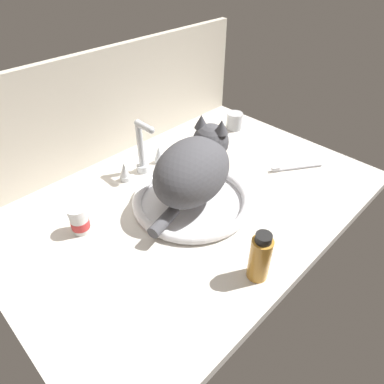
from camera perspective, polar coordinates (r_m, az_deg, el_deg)
The scene contains 9 objects.
countertop at distance 100.50cm, azimuth 0.26°, elevation -1.99°, with size 108.51×72.78×3.00cm, color silver.
backsplash_wall at distance 116.38cm, azimuth -13.32°, elevation 13.33°, with size 108.51×2.40×37.98cm, color beige.
sink_basin at distance 97.76cm, azimuth -0.00°, elevation -1.27°, with size 34.26×34.26×2.74cm.
faucet at distance 108.18cm, azimuth -8.33°, elevation 6.36°, with size 17.15×9.12×18.28cm.
cat at distance 92.72cm, azimuth 0.56°, elevation 4.25°, with size 34.85×24.57×19.74cm.
amber_bottle at distance 77.49cm, azimuth 11.30°, elevation -10.65°, with size 4.81×4.81×13.16cm.
pill_bottle at distance 92.49cm, azimuth -18.32°, elevation -4.55°, with size 4.91×4.91×7.75cm.
metal_jar at distance 135.02cm, azimuth 7.09°, elevation 11.70°, with size 6.10×6.10×6.45cm.
toothbrush at distance 116.65cm, azimuth 16.90°, elevation 3.95°, with size 15.22×10.49×1.70cm.
Camera 1 is at (-54.01, -53.52, 67.21)cm, focal length 31.90 mm.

